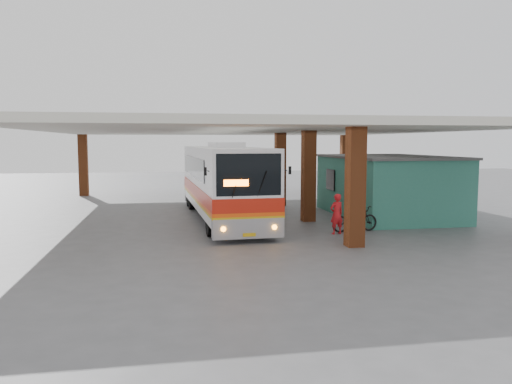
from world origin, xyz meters
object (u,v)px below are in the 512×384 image
at_px(motorcycle, 355,219).
at_px(pedestrian, 337,214).
at_px(coach_bus, 223,181).
at_px(red_chair, 313,204).

xyz_separation_m(motorcycle, pedestrian, (-0.94, -0.38, 0.29)).
relative_size(coach_bus, pedestrian, 7.80).
bearing_deg(pedestrian, motorcycle, -174.09).
bearing_deg(pedestrian, red_chair, -115.23).
distance_m(motorcycle, pedestrian, 1.06).
bearing_deg(red_chair, motorcycle, -70.92).
height_order(coach_bus, red_chair, coach_bus).
height_order(coach_bus, pedestrian, coach_bus).
bearing_deg(motorcycle, red_chair, -10.72).
bearing_deg(coach_bus, motorcycle, -44.06).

